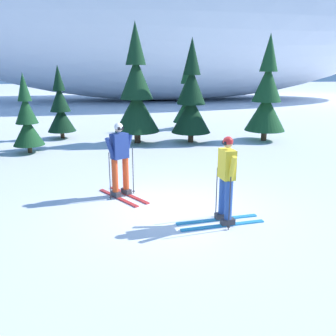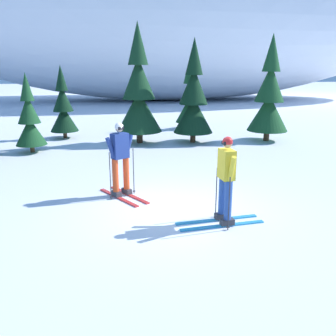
# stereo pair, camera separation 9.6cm
# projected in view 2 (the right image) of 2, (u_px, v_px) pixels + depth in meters

# --- Properties ---
(ground_plane) EXTENTS (120.00, 120.00, 0.00)m
(ground_plane) POSITION_uv_depth(u_px,v_px,m) (175.00, 209.00, 8.33)
(ground_plane) COLOR white
(skier_yellow_jacket) EXTENTS (1.83, 0.77, 1.81)m
(skier_yellow_jacket) POSITION_uv_depth(u_px,v_px,m) (226.00, 179.00, 7.35)
(skier_yellow_jacket) COLOR #2893CC
(skier_yellow_jacket) RESTS_ON ground
(skier_navy_jacket) EXTENTS (1.21, 1.56, 1.84)m
(skier_navy_jacket) POSITION_uv_depth(u_px,v_px,m) (120.00, 158.00, 8.93)
(skier_navy_jacket) COLOR red
(skier_navy_jacket) RESTS_ON ground
(pine_tree_left) EXTENTS (1.12, 1.12, 2.91)m
(pine_tree_left) POSITION_uv_depth(u_px,v_px,m) (29.00, 120.00, 13.42)
(pine_tree_left) COLOR #47301E
(pine_tree_left) RESTS_ON ground
(pine_tree_center_left) EXTENTS (1.23, 1.23, 3.17)m
(pine_tree_center_left) POSITION_uv_depth(u_px,v_px,m) (63.00, 108.00, 16.07)
(pine_tree_center_left) COLOR #47301E
(pine_tree_center_left) RESTS_ON ground
(pine_tree_center) EXTENTS (1.86, 1.86, 4.81)m
(pine_tree_center) POSITION_uv_depth(u_px,v_px,m) (139.00, 94.00, 14.92)
(pine_tree_center) COLOR #47301E
(pine_tree_center) RESTS_ON ground
(pine_tree_center_right) EXTENTS (1.63, 1.63, 4.22)m
(pine_tree_center_right) POSITION_uv_depth(u_px,v_px,m) (194.00, 100.00, 15.08)
(pine_tree_center_right) COLOR #47301E
(pine_tree_center_right) RESTS_ON ground
(pine_tree_right) EXTENTS (1.33, 1.33, 3.45)m
(pine_tree_right) POSITION_uv_depth(u_px,v_px,m) (189.00, 100.00, 18.41)
(pine_tree_right) COLOR #47301E
(pine_tree_right) RESTS_ON ground
(pine_tree_far_right) EXTENTS (1.70, 1.70, 4.41)m
(pine_tree_far_right) POSITION_uv_depth(u_px,v_px,m) (269.00, 97.00, 15.38)
(pine_tree_far_right) COLOR #47301E
(pine_tree_far_right) RESTS_ON ground
(snow_ridge_background) EXTENTS (45.42, 16.75, 15.46)m
(snow_ridge_background) POSITION_uv_depth(u_px,v_px,m) (173.00, 11.00, 32.33)
(snow_ridge_background) COLOR white
(snow_ridge_background) RESTS_ON ground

